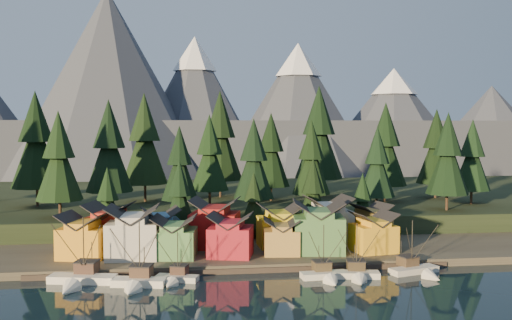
{
  "coord_description": "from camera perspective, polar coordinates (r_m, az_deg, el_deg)",
  "views": [
    {
      "loc": [
        -11.13,
        -89.93,
        27.74
      ],
      "look_at": [
        4.25,
        30.0,
        20.4
      ],
      "focal_mm": 40.0,
      "sensor_mm": 36.0,
      "label": 1
    }
  ],
  "objects": [
    {
      "name": "house_front_5",
      "position": [
        119.19,
        6.26,
        -6.51
      ],
      "size": [
        11.38,
        10.6,
        10.68
      ],
      "rotation": [
        0.0,
        0.0,
        -0.14
      ],
      "color": "#43713D",
      "rests_on": "shore_strip"
    },
    {
      "name": "house_back_5",
      "position": [
        131.99,
        11.36,
        -6.07
      ],
      "size": [
        9.03,
        9.11,
        8.6
      ],
      "rotation": [
        0.0,
        0.0,
        0.2
      ],
      "color": "olive",
      "rests_on": "shore_strip"
    },
    {
      "name": "house_front_6",
      "position": [
        121.76,
        11.65,
        -6.97
      ],
      "size": [
        9.34,
        8.97,
        8.21
      ],
      "rotation": [
        0.0,
        0.0,
        0.16
      ],
      "color": "gold",
      "rests_on": "shore_strip"
    },
    {
      "name": "tree_hill_1",
      "position": [
        162.71,
        -21.13,
        1.56
      ],
      "size": [
        13.33,
        13.33,
        31.06
      ],
      "color": "#332319",
      "rests_on": "hillside"
    },
    {
      "name": "house_front_1",
      "position": [
        116.49,
        -12.19,
        -6.9
      ],
      "size": [
        10.47,
        10.09,
        10.32
      ],
      "rotation": [
        0.0,
        0.0,
        -0.05
      ],
      "color": "beige",
      "rests_on": "shore_strip"
    },
    {
      "name": "house_front_3",
      "position": [
        115.26,
        -2.57,
        -7.39
      ],
      "size": [
        10.16,
        9.87,
        8.6
      ],
      "rotation": [
        0.0,
        0.0,
        -0.25
      ],
      "color": "maroon",
      "rests_on": "shore_strip"
    },
    {
      "name": "tree_hill_2",
      "position": [
        141.14,
        -19.1,
        0.07
      ],
      "size": [
        10.85,
        10.85,
        25.28
      ],
      "color": "#332319",
      "rests_on": "hillside"
    },
    {
      "name": "tree_shore_2",
      "position": [
        132.12,
        -0.23,
        -4.23
      ],
      "size": [
        6.71,
        6.71,
        15.63
      ],
      "color": "#332319",
      "rests_on": "shore_strip"
    },
    {
      "name": "boat_6",
      "position": [
        111.93,
        15.89,
        -9.94
      ],
      "size": [
        10.41,
        10.83,
        11.01
      ],
      "rotation": [
        0.0,
        0.0,
        0.3
      ],
      "color": "beige",
      "rests_on": "ground"
    },
    {
      "name": "hillside",
      "position": [
        181.96,
        -3.74,
        -4.35
      ],
      "size": [
        420.0,
        100.0,
        6.0
      ],
      "primitive_type": "cube",
      "color": "black",
      "rests_on": "ground"
    },
    {
      "name": "dock",
      "position": [
        110.42,
        -1.32,
        -10.81
      ],
      "size": [
        80.0,
        4.0,
        1.0
      ],
      "primitive_type": "cube",
      "color": "#40342D",
      "rests_on": "ground"
    },
    {
      "name": "tree_hill_5",
      "position": [
        140.28,
        -7.65,
        -0.58
      ],
      "size": [
        9.36,
        9.36,
        21.8
      ],
      "color": "#332319",
      "rests_on": "hillside"
    },
    {
      "name": "tree_hill_3",
      "position": [
        151.24,
        -14.47,
        1.03
      ],
      "size": [
        12.24,
        12.24,
        28.5
      ],
      "color": "#332319",
      "rests_on": "hillside"
    },
    {
      "name": "house_back_0",
      "position": [
        124.37,
        -14.45,
        -6.36
      ],
      "size": [
        10.89,
        10.61,
        9.98
      ],
      "rotation": [
        0.0,
        0.0,
        -0.23
      ],
      "color": "#A22319",
      "rests_on": "shore_strip"
    },
    {
      "name": "boat_5",
      "position": [
        106.31,
        10.13,
        -10.47
      ],
      "size": [
        8.73,
        9.31,
        11.0
      ],
      "rotation": [
        0.0,
        0.0,
        -0.17
      ],
      "color": "beige",
      "rests_on": "ground"
    },
    {
      "name": "tree_shore_0",
      "position": [
        132.11,
        -14.62,
        -4.0
      ],
      "size": [
        7.32,
        7.32,
        17.05
      ],
      "color": "#332319",
      "rests_on": "shore_strip"
    },
    {
      "name": "mountain_ridge",
      "position": [
        303.6,
        -6.01,
        3.14
      ],
      "size": [
        560.0,
        190.0,
        90.0
      ],
      "color": "#434756",
      "rests_on": "ground"
    },
    {
      "name": "boat_1",
      "position": [
        101.48,
        -11.8,
        -11.01
      ],
      "size": [
        9.9,
        10.55,
        12.35
      ],
      "rotation": [
        0.0,
        0.0,
        -0.2
      ],
      "color": "silver",
      "rests_on": "ground"
    },
    {
      "name": "house_back_2",
      "position": [
        123.67,
        -4.16,
        -6.17
      ],
      "size": [
        11.84,
        11.24,
        10.56
      ],
      "rotation": [
        0.0,
        0.0,
        -0.24
      ],
      "color": "maroon",
      "rests_on": "shore_strip"
    },
    {
      "name": "tree_hill_4",
      "position": [
        165.36,
        -11.08,
        1.76
      ],
      "size": [
        13.32,
        13.32,
        31.04
      ],
      "color": "#332319",
      "rests_on": "hillside"
    },
    {
      "name": "house_back_3",
      "position": [
        124.2,
        2.37,
        -6.45
      ],
      "size": [
        9.36,
        8.4,
        9.21
      ],
      "rotation": [
        0.0,
        0.0,
        0.04
      ],
      "color": "yellow",
      "rests_on": "shore_strip"
    },
    {
      "name": "tree_hill_12",
      "position": [
        166.19,
        12.81,
        1.23
      ],
      "size": [
        12.16,
        12.16,
        28.33
      ],
      "color": "#332319",
      "rests_on": "hillside"
    },
    {
      "name": "tree_hill_15",
      "position": [
        172.34,
        -3.61,
        2.1
      ],
      "size": [
        13.84,
        13.84,
        32.25
      ],
      "color": "#332319",
      "rests_on": "hillside"
    },
    {
      "name": "ground",
      "position": [
        94.77,
        -0.25,
        -13.55
      ],
      "size": [
        500.0,
        500.0,
        0.0
      ],
      "primitive_type": "plane",
      "color": "black",
      "rests_on": "ground"
    },
    {
      "name": "tree_hill_17",
      "position": [
        168.0,
        20.8,
        0.22
      ],
      "size": [
        10.1,
        10.1,
        23.53
      ],
      "color": "#332319",
      "rests_on": "hillside"
    },
    {
      "name": "tree_hill_9",
      "position": [
        148.95,
        5.56,
        -0.04
      ],
      "size": [
        9.95,
        9.95,
        23.17
      ],
      "color": "#332319",
      "rests_on": "hillside"
    },
    {
      "name": "house_front_0",
      "position": [
        119.02,
        -16.82,
        -7.12
      ],
      "size": [
        10.63,
        10.27,
        8.9
      ],
      "rotation": [
        0.0,
        0.0,
        -0.24
      ],
      "color": "orange",
      "rests_on": "shore_strip"
    },
    {
      "name": "boat_4",
      "position": [
        105.15,
        7.03,
        -10.67
      ],
      "size": [
        8.99,
        9.67,
        10.76
      ],
      "rotation": [
        0.0,
        0.0,
        0.07
      ],
      "color": "silver",
      "rests_on": "ground"
    },
    {
      "name": "house_back_4",
      "position": [
        128.53,
        7.19,
        -5.84
      ],
      "size": [
        10.07,
        9.71,
        10.47
      ],
      "rotation": [
        0.0,
        0.0,
        0.05
      ],
      "color": "beige",
      "rests_on": "shore_strip"
    },
    {
      "name": "boat_0",
      "position": [
        105.65,
        -17.25,
        -10.6
      ],
      "size": [
        12.55,
        13.24,
        12.87
      ],
      "rotation": [
        0.0,
        0.0,
        -0.21
      ],
      "color": "silver",
      "rests_on": "ground"
    },
    {
      "name": "house_front_2",
      "position": [
        115.57,
        -8.16,
        -7.49
      ],
      "size": [
        9.45,
        9.51,
        8.23
      ],
      "rotation": [
        0.0,
        0.0,
        -0.13
      ],
      "color": "#4F8548",
      "rests_on": "shore_strip"
    },
    {
      "name": "shore_strip",
      "position": [
        133.17,
        -2.39,
        -8.22
      ],
      "size": [
        400.0,
        50.0,
        1.5
      ],
      "primitive_type": "cube",
      "color": "#3A342A",
      "rests_on": "ground"
    },
    {
      "name": "tree_shore_3",
      "position": [
        134.33,
        5.72,
        -3.38
      ],
      "size": [
        8.05,
        8.05,
        18.75
      ],
      "color": "#332319",
      "rests_on": "shore_strip"
    },
    {
      "name": "tree_hill_10",
      "position": [
        174.87,
        6.3,
        2.4
      ],
      "size": [
        14.54,
        14.54,
        33.88
      ],
      "color": "#332319",
      "rests_on": "hillside"
    },
    {
      "name": "tree_hill_6",
      "position": [
        155.31,
        -4.67,
        0.44
      ],
      "size": [
        10.64,
        10.64,
        24.8
      ],
      "color": "#332319",
      "rests_on": "hillside"
    },
    {
      "name": "tree_shore_4",
      "position": [
        137.77,
        10.59,
        -4.1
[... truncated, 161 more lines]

